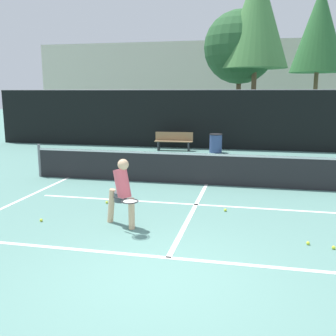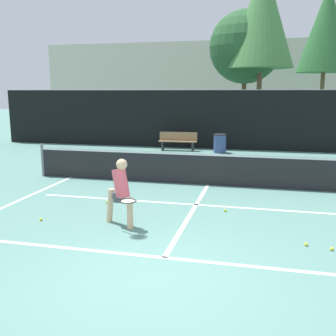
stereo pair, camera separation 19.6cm
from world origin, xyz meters
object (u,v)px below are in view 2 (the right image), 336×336
Objects in this scene: trash_bin at (220,143)px; parked_car at (173,127)px; player_practicing at (121,189)px; courtside_bench at (178,140)px.

trash_bin is 6.14m from parked_car.
player_practicing is 0.31× the size of parked_car.
courtside_bench is 2.02m from trash_bin.
player_practicing reaches higher than courtside_bench.
player_practicing is 1.68× the size of trash_bin.
courtside_bench is (-1.09, 10.73, -0.31)m from player_practicing.
player_practicing is 10.78m from courtside_bench.
trash_bin is at bearing -56.92° from parked_car.
player_practicing is at bearing -95.02° from trash_bin.
trash_bin is at bearing 113.68° from player_practicing.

